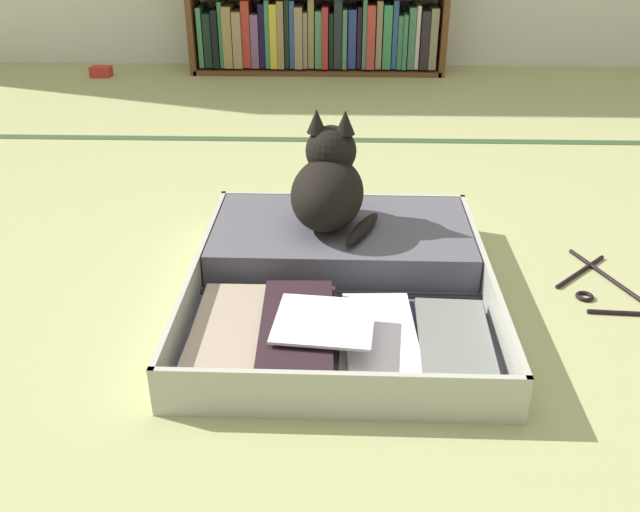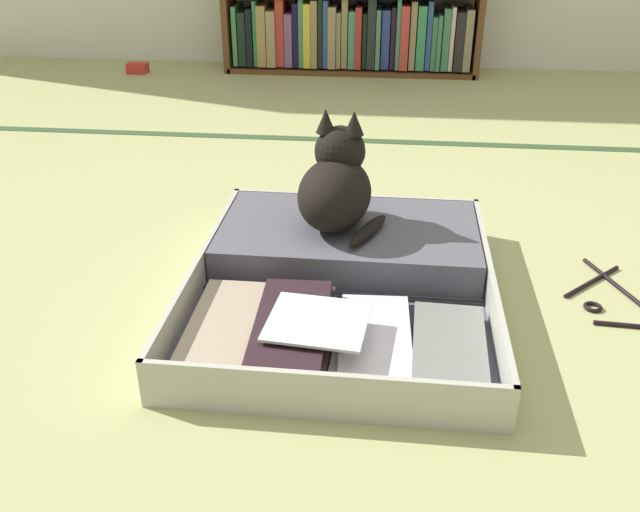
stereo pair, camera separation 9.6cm
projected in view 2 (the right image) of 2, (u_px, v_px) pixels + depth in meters
name	position (u px, v px, depth m)	size (l,w,h in m)	color
ground_plane	(354.00, 304.00, 1.56)	(10.00, 10.00, 0.00)	tan
tatami_border	(373.00, 141.00, 2.56)	(4.80, 0.05, 0.00)	#354E2D
open_suitcase	(342.00, 273.00, 1.60)	(0.67, 0.80, 0.10)	#B7B7AA
black_cat	(337.00, 186.00, 1.65)	(0.24, 0.28, 0.28)	black
clothes_hanger	(621.00, 303.00, 1.55)	(0.26, 0.38, 0.01)	black
small_red_pouch	(138.00, 68.00, 3.50)	(0.10, 0.07, 0.05)	red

